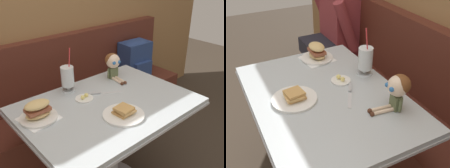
# 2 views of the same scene
# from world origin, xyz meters

# --- Properties ---
(wood_panel_wall) EXTENTS (4.40, 0.08, 2.40)m
(wood_panel_wall) POSITION_xyz_m (0.00, 1.05, 1.20)
(wood_panel_wall) COLOR olive
(wood_panel_wall) RESTS_ON ground
(booth_bench) EXTENTS (2.60, 0.48, 1.00)m
(booth_bench) POSITION_xyz_m (0.00, 0.81, 0.33)
(booth_bench) COLOR #512319
(booth_bench) RESTS_ON ground
(diner_table) EXTENTS (1.11, 0.81, 0.74)m
(diner_table) POSITION_xyz_m (0.00, 0.18, 0.54)
(diner_table) COLOR #B2BCC1
(diner_table) RESTS_ON ground
(toast_plate) EXTENTS (0.25, 0.25, 0.06)m
(toast_plate) POSITION_xyz_m (-0.03, 0.01, 0.76)
(toast_plate) COLOR white
(toast_plate) RESTS_ON diner_table
(milkshake_glass) EXTENTS (0.10, 0.10, 0.32)m
(milkshake_glass) POSITION_xyz_m (-0.09, 0.50, 0.84)
(milkshake_glass) COLOR silver
(milkshake_glass) RESTS_ON diner_table
(sandwich_plate) EXTENTS (0.22, 0.22, 0.12)m
(sandwich_plate) POSITION_xyz_m (-0.42, 0.31, 0.79)
(sandwich_plate) COLOR white
(sandwich_plate) RESTS_ON diner_table
(butter_saucer) EXTENTS (0.12, 0.12, 0.04)m
(butter_saucer) POSITION_xyz_m (-0.08, 0.32, 0.75)
(butter_saucer) COLOR white
(butter_saucer) RESTS_ON diner_table
(butter_knife) EXTENTS (0.21, 0.13, 0.01)m
(butter_knife) POSITION_xyz_m (0.04, 0.32, 0.74)
(butter_knife) COLOR silver
(butter_knife) RESTS_ON diner_table
(seated_doll) EXTENTS (0.12, 0.22, 0.20)m
(seated_doll) POSITION_xyz_m (0.28, 0.45, 0.87)
(seated_doll) COLOR #5B6642
(seated_doll) RESTS_ON diner_table
(backpack) EXTENTS (0.31, 0.26, 0.41)m
(backpack) POSITION_xyz_m (0.88, 0.78, 0.66)
(backpack) COLOR navy
(backpack) RESTS_ON booth_bench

